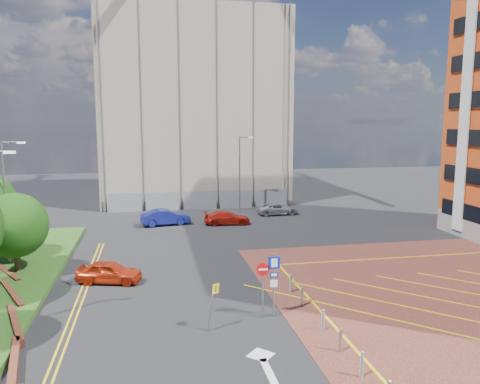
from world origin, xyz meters
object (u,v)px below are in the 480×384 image
object	(u,v)px
tree_c	(15,225)
lamp_left_far	(6,197)
car_silver_back	(277,209)
car_red_back	(227,218)
car_red_left	(109,272)
car_blue_back	(165,217)
lamp_back	(240,171)
sign_cluster	(270,279)
warning_sign	(213,301)

from	to	relation	value
tree_c	lamp_left_far	xyz separation A→B (m)	(-0.92, 2.00, 1.47)
tree_c	car_silver_back	world-z (taller)	tree_c
tree_c	car_red_back	bearing A→B (deg)	38.48
lamp_left_far	car_silver_back	xyz separation A→B (m)	(21.94, 13.64, -4.07)
car_red_left	car_red_back	size ratio (longest dim) A/B	0.90
tree_c	car_blue_back	world-z (taller)	tree_c
lamp_back	car_blue_back	size ratio (longest dim) A/B	1.79
lamp_back	car_red_back	world-z (taller)	lamp_back
sign_cluster	car_red_back	xyz separation A→B (m)	(1.34, 21.05, -1.33)
car_red_left	car_blue_back	bearing A→B (deg)	0.28
sign_cluster	warning_sign	xyz separation A→B (m)	(-2.92, -0.96, -0.52)
car_red_back	lamp_back	bearing A→B (deg)	-18.05
sign_cluster	car_red_left	distance (m)	10.54
tree_c	car_red_left	distance (m)	6.68
sign_cluster	car_blue_back	xyz separation A→B (m)	(-4.29, 21.83, -1.22)
lamp_back	car_silver_back	xyz separation A→B (m)	(3.44, -2.36, -3.77)
car_red_left	car_red_back	distance (m)	17.25
car_blue_back	car_red_back	bearing A→B (deg)	-107.39
lamp_back	sign_cluster	world-z (taller)	lamp_back
sign_cluster	car_red_left	xyz separation A→B (m)	(-8.10, 6.62, -1.30)
lamp_left_far	warning_sign	size ratio (longest dim) A/B	3.56
lamp_left_far	car_red_left	xyz separation A→B (m)	(6.61, -4.40, -4.01)
lamp_left_far	lamp_back	bearing A→B (deg)	40.86
lamp_back	car_red_back	bearing A→B (deg)	-112.26
warning_sign	car_blue_back	distance (m)	22.84
tree_c	lamp_back	xyz separation A→B (m)	(17.58, 18.00, 1.17)
sign_cluster	warning_sign	world-z (taller)	sign_cluster
car_red_left	car_silver_back	world-z (taller)	car_red_left
car_red_left	car_red_back	world-z (taller)	car_red_left
tree_c	warning_sign	world-z (taller)	tree_c
tree_c	lamp_left_far	distance (m)	2.65
tree_c	car_red_left	bearing A→B (deg)	-22.84
tree_c	sign_cluster	distance (m)	16.53
lamp_back	sign_cluster	size ratio (longest dim) A/B	2.50
car_red_left	car_red_back	bearing A→B (deg)	-18.84
tree_c	car_red_left	size ratio (longest dim) A/B	1.28
lamp_left_far	car_red_left	distance (m)	8.90
lamp_back	car_silver_back	size ratio (longest dim) A/B	1.88
sign_cluster	car_silver_back	size ratio (longest dim) A/B	0.75
tree_c	sign_cluster	xyz separation A→B (m)	(13.80, -9.02, -1.24)
car_silver_back	car_red_left	bearing A→B (deg)	137.49
warning_sign	lamp_back	bearing A→B (deg)	76.52
sign_cluster	car_blue_back	bearing A→B (deg)	101.11
lamp_back	car_red_back	xyz separation A→B (m)	(-2.44, -5.97, -3.74)
lamp_left_far	car_red_left	size ratio (longest dim) A/B	2.09
tree_c	warning_sign	size ratio (longest dim) A/B	2.18
car_red_back	car_silver_back	distance (m)	6.89
warning_sign	car_red_back	distance (m)	22.43
lamp_back	car_blue_back	distance (m)	10.25
warning_sign	car_red_left	distance (m)	9.21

